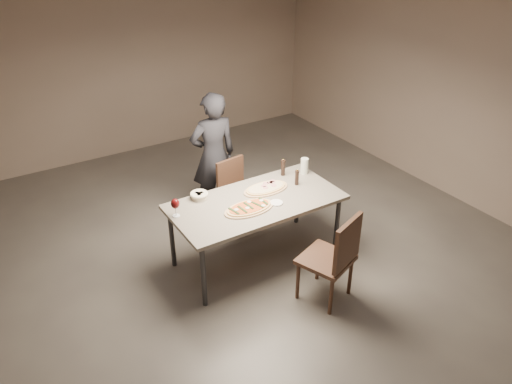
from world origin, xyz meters
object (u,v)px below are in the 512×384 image
bread_basket (199,195)px  diner (213,156)px  zucchini_pizza (249,208)px  carafe (304,166)px  pepper_mill_left (283,167)px  ham_pizza (266,188)px  chair_far (236,190)px  dining_table (256,205)px  chair_near (335,255)px

bread_basket → diner: (0.57, 0.76, 0.00)m
zucchini_pizza → carafe: 1.01m
zucchini_pizza → pepper_mill_left: (0.71, 0.43, 0.08)m
ham_pizza → chair_far: chair_far is taller
bread_basket → pepper_mill_left: pepper_mill_left is taller
dining_table → bread_basket: (-0.48, 0.35, 0.10)m
bread_basket → chair_near: 1.54m
zucchini_pizza → chair_near: bearing=-82.0°
chair_near → ham_pizza: bearing=73.2°
dining_table → carafe: carafe is taller
zucchini_pizza → chair_far: 0.94m
ham_pizza → carafe: (0.58, 0.09, 0.08)m
bread_basket → chair_far: (0.65, 0.37, -0.31)m
ham_pizza → carafe: carafe is taller
dining_table → chair_near: size_ratio=1.86×
chair_near → zucchini_pizza: bearing=96.8°
dining_table → ham_pizza: 0.26m
chair_near → diner: bearing=75.0°
bread_basket → pepper_mill_left: 1.05m
bread_basket → chair_far: chair_far is taller
ham_pizza → chair_near: size_ratio=0.55×
carafe → pepper_mill_left: bearing=159.4°
diner → zucchini_pizza: bearing=84.5°
dining_table → chair_near: (0.28, -0.96, -0.15)m
dining_table → pepper_mill_left: (0.56, 0.32, 0.15)m
carafe → chair_near: 1.33m
pepper_mill_left → chair_far: (-0.40, 0.40, -0.37)m
ham_pizza → carafe: 0.60m
dining_table → chair_far: chair_far is taller
dining_table → bread_basket: bearing=143.9°
dining_table → pepper_mill_left: bearing=29.6°
chair_near → chair_far: size_ratio=1.14×
pepper_mill_left → diner: bearing=120.8°
diner → chair_far: bearing=106.6°
dining_table → ham_pizza: ham_pizza is taller
diner → ham_pizza: bearing=102.9°
zucchini_pizza → ham_pizza: bearing=15.7°
carafe → chair_near: chair_near is taller
ham_pizza → diner: size_ratio=0.33×
zucchini_pizza → ham_pizza: (0.37, 0.25, -0.00)m
dining_table → ham_pizza: bearing=33.0°
dining_table → diner: bearing=85.5°
chair_far → diner: size_ratio=0.54×
chair_near → diner: size_ratio=0.61×
dining_table → diner: (0.09, 1.11, 0.10)m
carafe → diner: 1.13m
bread_basket → ham_pizza: bearing=-17.1°
zucchini_pizza → chair_near: 0.98m
zucchini_pizza → bread_basket: (-0.33, 0.47, 0.02)m
carafe → chair_near: (-0.52, -1.19, -0.30)m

